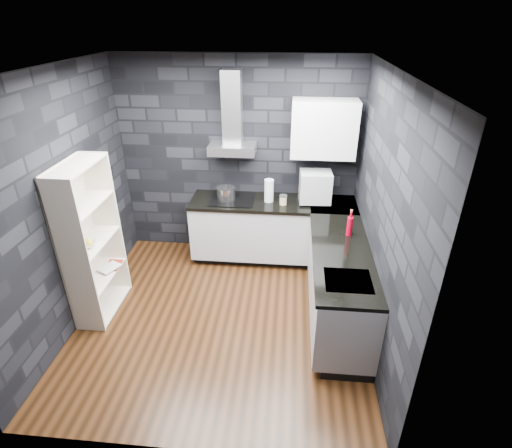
# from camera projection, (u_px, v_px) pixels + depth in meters

# --- Properties ---
(ground) EXTENTS (3.20, 3.20, 0.00)m
(ground) POSITION_uv_depth(u_px,v_px,m) (222.00, 317.00, 4.63)
(ground) COLOR #3C200E
(ceiling) EXTENTS (3.20, 3.20, 0.00)m
(ceiling) POSITION_uv_depth(u_px,v_px,m) (210.00, 69.00, 3.35)
(ceiling) COLOR white
(wall_back) EXTENTS (3.20, 0.05, 2.70)m
(wall_back) POSITION_uv_depth(u_px,v_px,m) (238.00, 160.00, 5.42)
(wall_back) COLOR black
(wall_back) RESTS_ON ground
(wall_front) EXTENTS (3.20, 0.05, 2.70)m
(wall_front) POSITION_uv_depth(u_px,v_px,m) (172.00, 325.00, 2.56)
(wall_front) COLOR black
(wall_front) RESTS_ON ground
(wall_left) EXTENTS (0.05, 3.20, 2.70)m
(wall_left) POSITION_uv_depth(u_px,v_px,m) (62.00, 206.00, 4.12)
(wall_left) COLOR black
(wall_left) RESTS_ON ground
(wall_right) EXTENTS (0.05, 3.20, 2.70)m
(wall_right) POSITION_uv_depth(u_px,v_px,m) (383.00, 220.00, 3.86)
(wall_right) COLOR black
(wall_right) RESTS_ON ground
(toekick_back) EXTENTS (2.18, 0.50, 0.10)m
(toekick_back) POSITION_uv_depth(u_px,v_px,m) (272.00, 254.00, 5.74)
(toekick_back) COLOR black
(toekick_back) RESTS_ON ground
(toekick_right) EXTENTS (0.50, 1.78, 0.10)m
(toekick_right) POSITION_uv_depth(u_px,v_px,m) (339.00, 315.00, 4.58)
(toekick_right) COLOR black
(toekick_right) RESTS_ON ground
(counter_back_cab) EXTENTS (2.20, 0.60, 0.76)m
(counter_back_cab) POSITION_uv_depth(u_px,v_px,m) (273.00, 229.00, 5.50)
(counter_back_cab) COLOR #B4B4B9
(counter_back_cab) RESTS_ON ground
(counter_right_cab) EXTENTS (0.60, 1.80, 0.76)m
(counter_right_cab) POSITION_uv_depth(u_px,v_px,m) (339.00, 284.00, 4.38)
(counter_right_cab) COLOR #B4B4B9
(counter_right_cab) RESTS_ON ground
(counter_back_top) EXTENTS (2.20, 0.62, 0.04)m
(counter_back_top) POSITION_uv_depth(u_px,v_px,m) (273.00, 203.00, 5.30)
(counter_back_top) COLOR black
(counter_back_top) RESTS_ON counter_back_cab
(counter_right_top) EXTENTS (0.62, 1.80, 0.04)m
(counter_right_top) POSITION_uv_depth(u_px,v_px,m) (342.00, 254.00, 4.19)
(counter_right_top) COLOR black
(counter_right_top) RESTS_ON counter_right_cab
(counter_corner_top) EXTENTS (0.62, 0.62, 0.04)m
(counter_corner_top) POSITION_uv_depth(u_px,v_px,m) (334.00, 205.00, 5.25)
(counter_corner_top) COLOR black
(counter_corner_top) RESTS_ON counter_right_cab
(hood_body) EXTENTS (0.60, 0.34, 0.12)m
(hood_body) POSITION_uv_depth(u_px,v_px,m) (232.00, 149.00, 5.15)
(hood_body) COLOR #B6B6BB
(hood_body) RESTS_ON wall_back
(hood_chimney) EXTENTS (0.24, 0.20, 0.90)m
(hood_chimney) POSITION_uv_depth(u_px,v_px,m) (232.00, 108.00, 4.97)
(hood_chimney) COLOR #B6B6BB
(hood_chimney) RESTS_ON hood_body
(upper_cabinet) EXTENTS (0.80, 0.35, 0.70)m
(upper_cabinet) POSITION_uv_depth(u_px,v_px,m) (324.00, 129.00, 4.92)
(upper_cabinet) COLOR silver
(upper_cabinet) RESTS_ON wall_back
(cooktop) EXTENTS (0.58, 0.50, 0.01)m
(cooktop) POSITION_uv_depth(u_px,v_px,m) (232.00, 199.00, 5.35)
(cooktop) COLOR black
(cooktop) RESTS_ON counter_back_top
(sink_rim) EXTENTS (0.44, 0.40, 0.01)m
(sink_rim) POSITION_uv_depth(u_px,v_px,m) (348.00, 281.00, 3.75)
(sink_rim) COLOR #B6B6BB
(sink_rim) RESTS_ON counter_right_top
(pot) EXTENTS (0.29, 0.29, 0.14)m
(pot) POSITION_uv_depth(u_px,v_px,m) (226.00, 194.00, 5.32)
(pot) COLOR silver
(pot) RESTS_ON cooktop
(glass_vase) EXTENTS (0.14, 0.14, 0.30)m
(glass_vase) POSITION_uv_depth(u_px,v_px,m) (269.00, 191.00, 5.24)
(glass_vase) COLOR white
(glass_vase) RESTS_ON counter_back_top
(storage_jar) EXTENTS (0.12, 0.12, 0.11)m
(storage_jar) POSITION_uv_depth(u_px,v_px,m) (283.00, 200.00, 5.19)
(storage_jar) COLOR #BFB482
(storage_jar) RESTS_ON counter_back_top
(utensil_crock) EXTENTS (0.12, 0.12, 0.12)m
(utensil_crock) POSITION_uv_depth(u_px,v_px,m) (301.00, 195.00, 5.34)
(utensil_crock) COLOR silver
(utensil_crock) RESTS_ON counter_back_top
(appliance_garage) EXTENTS (0.42, 0.33, 0.40)m
(appliance_garage) POSITION_uv_depth(u_px,v_px,m) (315.00, 187.00, 5.16)
(appliance_garage) COLOR #ACB0B3
(appliance_garage) RESTS_ON counter_back_top
(red_bottle) EXTENTS (0.08, 0.08, 0.22)m
(red_bottle) POSITION_uv_depth(u_px,v_px,m) (350.00, 226.00, 4.45)
(red_bottle) COLOR #A90017
(red_bottle) RESTS_ON counter_right_top
(bookshelf) EXTENTS (0.49, 0.85, 1.80)m
(bookshelf) POSITION_uv_depth(u_px,v_px,m) (92.00, 242.00, 4.36)
(bookshelf) COLOR beige
(bookshelf) RESTS_ON ground
(fruit_bowl) EXTENTS (0.26, 0.26, 0.05)m
(fruit_bowl) POSITION_uv_depth(u_px,v_px,m) (87.00, 244.00, 4.25)
(fruit_bowl) COLOR white
(fruit_bowl) RESTS_ON bookshelf
(book_red) EXTENTS (0.17, 0.03, 0.23)m
(book_red) POSITION_uv_depth(u_px,v_px,m) (105.00, 258.00, 4.69)
(book_red) COLOR maroon
(book_red) RESTS_ON bookshelf
(book_second) EXTENTS (0.16, 0.09, 0.24)m
(book_second) POSITION_uv_depth(u_px,v_px,m) (103.00, 258.00, 4.65)
(book_second) COLOR #B2B2B2
(book_second) RESTS_ON bookshelf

